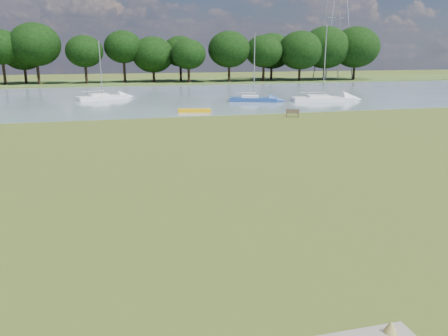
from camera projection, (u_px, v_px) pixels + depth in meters
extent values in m
plane|color=brown|center=(205.00, 183.00, 21.39)|extent=(220.00, 220.00, 0.00)
cube|color=slate|center=(143.00, 97.00, 60.69)|extent=(220.00, 40.00, 0.10)
cube|color=#4C6626|center=(132.00, 83.00, 88.76)|extent=(220.00, 20.00, 0.40)
cube|color=brown|center=(286.00, 115.00, 42.49)|extent=(0.19, 0.40, 0.40)
cube|color=brown|center=(298.00, 115.00, 42.42)|extent=(0.19, 0.40, 0.40)
cube|color=brown|center=(292.00, 113.00, 42.40)|extent=(1.37, 0.77, 0.04)
cube|color=brown|center=(293.00, 111.00, 42.18)|extent=(1.26, 0.44, 0.39)
cube|color=#EAA806|center=(195.00, 111.00, 45.49)|extent=(3.54, 1.51, 0.34)
cylinder|color=#969BA7|center=(332.00, 17.00, 91.41)|extent=(0.22, 0.22, 25.87)
cylinder|color=#969BA7|center=(350.00, 17.00, 92.41)|extent=(0.22, 0.22, 25.87)
cylinder|color=#969BA7|center=(322.00, 18.00, 95.36)|extent=(0.22, 0.22, 25.87)
cylinder|color=#969BA7|center=(340.00, 19.00, 96.37)|extent=(0.22, 0.22, 25.87)
cylinder|color=black|center=(3.00, 74.00, 78.98)|extent=(0.52, 0.52, 3.94)
ellipsoid|color=black|center=(0.00, 47.00, 77.73)|extent=(7.22, 7.22, 6.14)
cylinder|color=black|center=(45.00, 73.00, 80.61)|extent=(0.52, 0.52, 4.23)
ellipsoid|color=black|center=(42.00, 44.00, 79.26)|extent=(8.25, 8.25, 7.01)
cylinder|color=black|center=(84.00, 75.00, 82.39)|extent=(0.52, 0.52, 3.34)
ellipsoid|color=black|center=(82.00, 52.00, 81.33)|extent=(9.28, 9.28, 7.89)
cylinder|color=black|center=(122.00, 74.00, 84.02)|extent=(0.52, 0.52, 3.64)
ellipsoid|color=black|center=(121.00, 50.00, 82.87)|extent=(7.22, 7.22, 6.14)
cylinder|color=black|center=(159.00, 72.00, 85.65)|extent=(0.52, 0.52, 3.94)
ellipsoid|color=black|center=(158.00, 47.00, 84.40)|extent=(8.25, 8.25, 7.01)
cylinder|color=black|center=(194.00, 71.00, 87.28)|extent=(0.52, 0.52, 4.23)
ellipsoid|color=black|center=(193.00, 44.00, 85.94)|extent=(9.28, 9.28, 7.89)
cylinder|color=black|center=(227.00, 73.00, 89.06)|extent=(0.52, 0.52, 3.34)
ellipsoid|color=black|center=(227.00, 52.00, 88.00)|extent=(7.22, 7.22, 6.14)
cylinder|color=black|center=(260.00, 72.00, 90.69)|extent=(0.52, 0.52, 3.64)
ellipsoid|color=black|center=(260.00, 50.00, 89.54)|extent=(8.25, 8.25, 7.01)
cylinder|color=black|center=(291.00, 71.00, 92.32)|extent=(0.52, 0.52, 3.94)
ellipsoid|color=black|center=(292.00, 47.00, 91.07)|extent=(9.28, 9.28, 7.89)
cylinder|color=black|center=(322.00, 70.00, 93.95)|extent=(0.52, 0.52, 4.23)
ellipsoid|color=black|center=(323.00, 45.00, 92.61)|extent=(7.22, 7.22, 6.14)
cylinder|color=black|center=(351.00, 71.00, 95.73)|extent=(0.52, 0.52, 3.34)
ellipsoid|color=black|center=(352.00, 52.00, 94.67)|extent=(8.25, 8.25, 7.01)
cube|color=silver|center=(103.00, 97.00, 57.20)|extent=(6.77, 4.19, 0.74)
cube|color=silver|center=(98.00, 94.00, 56.78)|extent=(2.67, 2.21, 0.48)
cylinder|color=#A5A8AD|center=(101.00, 68.00, 56.25)|extent=(0.13, 0.13, 6.96)
cube|color=navy|center=(254.00, 99.00, 55.00)|extent=(6.12, 3.79, 0.71)
cube|color=silver|center=(250.00, 95.00, 54.95)|extent=(2.42, 2.00, 0.46)
cylinder|color=#A5A8AD|center=(254.00, 66.00, 53.94)|extent=(0.12, 0.12, 7.81)
cube|color=silver|center=(323.00, 98.00, 55.54)|extent=(8.03, 3.16, 0.71)
cube|color=silver|center=(318.00, 95.00, 55.35)|extent=(2.93, 2.05, 0.46)
cylinder|color=#A5A8AD|center=(325.00, 62.00, 54.36)|extent=(0.12, 0.12, 8.76)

